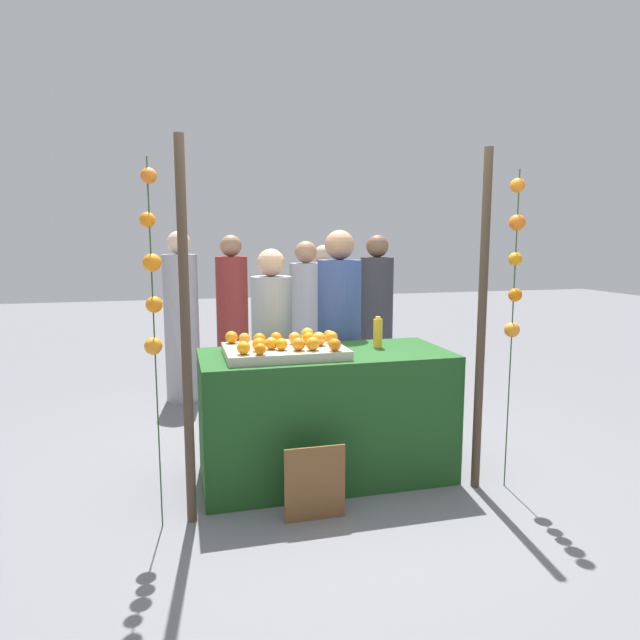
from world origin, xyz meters
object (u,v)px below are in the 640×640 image
(chalkboard_sign, at_px, (315,484))
(orange_0, at_px, (259,339))
(stall_counter, at_px, (325,415))
(orange_1, at_px, (259,344))
(juice_bottle, at_px, (378,333))
(vendor_left, at_px, (272,356))
(vendor_right, at_px, (339,346))

(chalkboard_sign, bearing_deg, orange_0, 109.25)
(stall_counter, distance_m, orange_1, 0.73)
(orange_1, xyz_separation_m, juice_bottle, (0.87, 0.22, 0.00))
(vendor_left, bearing_deg, orange_1, -105.18)
(orange_1, bearing_deg, chalkboard_sign, -60.06)
(vendor_right, bearing_deg, orange_0, -142.33)
(orange_1, bearing_deg, vendor_left, 74.82)
(stall_counter, xyz_separation_m, vendor_right, (0.27, 0.60, 0.36))
(vendor_right, bearing_deg, chalkboard_sign, -112.69)
(stall_counter, height_order, orange_0, orange_0)
(stall_counter, height_order, orange_1, orange_1)
(orange_0, xyz_separation_m, chalkboard_sign, (0.22, -0.63, -0.76))
(orange_1, bearing_deg, orange_0, 80.79)
(stall_counter, distance_m, vendor_left, 0.76)
(juice_bottle, bearing_deg, stall_counter, -169.50)
(chalkboard_sign, height_order, vendor_right, vendor_right)
(stall_counter, relative_size, orange_1, 19.39)
(vendor_right, bearing_deg, stall_counter, -114.44)
(stall_counter, height_order, juice_bottle, juice_bottle)
(juice_bottle, bearing_deg, orange_0, -178.32)
(stall_counter, xyz_separation_m, orange_1, (-0.47, -0.14, 0.54))
(orange_0, height_order, vendor_left, vendor_left)
(orange_1, distance_m, juice_bottle, 0.90)
(juice_bottle, height_order, chalkboard_sign, juice_bottle)
(orange_0, height_order, chalkboard_sign, orange_0)
(stall_counter, bearing_deg, chalkboard_sign, -110.83)
(stall_counter, xyz_separation_m, vendor_left, (-0.26, 0.65, 0.29))
(orange_0, height_order, juice_bottle, juice_bottle)
(juice_bottle, relative_size, vendor_right, 0.13)
(stall_counter, distance_m, chalkboard_sign, 0.66)
(juice_bottle, height_order, vendor_left, vendor_left)
(orange_0, bearing_deg, juice_bottle, 1.68)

